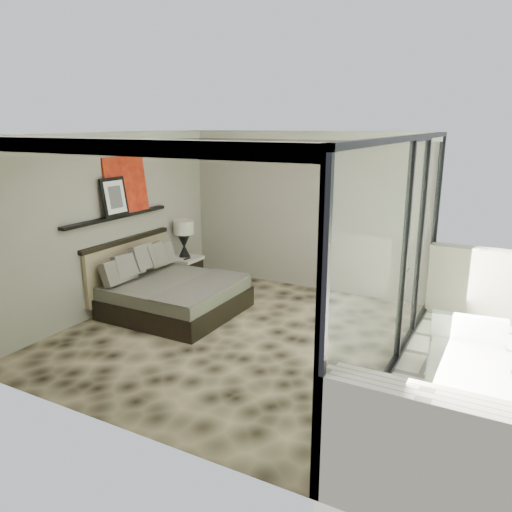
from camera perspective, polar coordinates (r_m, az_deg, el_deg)
The scene contains 12 objects.
floor at distance 7.25m, azimuth -2.58°, elevation -8.88°, with size 5.00×5.00×0.00m, color black.
ceiling at distance 6.64m, azimuth -2.87°, elevation 13.73°, with size 4.50×5.00×0.02m, color silver.
back_wall at distance 8.99m, azimuth 5.53°, elevation 5.09°, with size 4.50×0.02×2.80m, color gray.
left_wall at distance 8.17m, azimuth -16.32°, elevation 3.56°, with size 0.02×5.00×2.80m, color gray.
glass_wall at distance 6.00m, azimuth 16.02°, elevation -0.41°, with size 0.08×5.00×2.80m, color white.
picture_ledge at distance 8.19m, azimuth -15.58°, elevation 4.34°, with size 0.12×2.20×0.05m, color black.
bed at distance 8.09m, azimuth -9.78°, elevation -4.11°, with size 1.93×1.87×1.06m.
nightstand at distance 9.43m, azimuth -8.06°, elevation -1.63°, with size 0.52×0.52×0.52m, color black.
table_lamp at distance 9.31m, azimuth -8.26°, elevation 2.56°, with size 0.37×0.37×0.69m.
abstract_canvas at distance 8.32m, azimuth -14.63°, elevation 7.88°, with size 0.04×0.90×0.90m, color #A4110E.
framed_print at distance 8.06m, azimuth -15.88°, elevation 6.51°, with size 0.03×0.50×0.60m, color black.
lounger at distance 6.08m, azimuth 22.95°, elevation -12.88°, with size 1.06×1.82×0.68m.
Camera 1 is at (3.44, -5.68, 2.93)m, focal length 35.00 mm.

